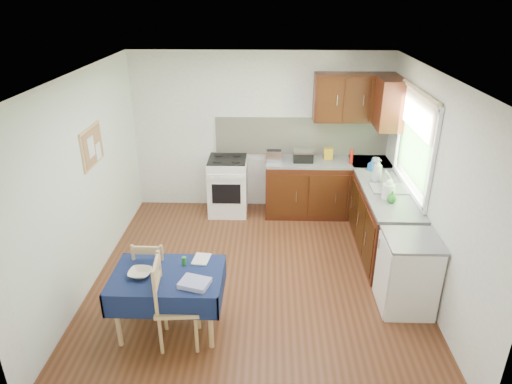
{
  "coord_description": "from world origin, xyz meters",
  "views": [
    {
      "loc": [
        0.15,
        -4.83,
        3.34
      ],
      "look_at": [
        -0.0,
        0.11,
        1.11
      ],
      "focal_mm": 32.0,
      "sensor_mm": 36.0,
      "label": 1
    }
  ],
  "objects_px": {
    "chair_near": "(173,300)",
    "sandwich_press": "(303,156)",
    "dining_table": "(168,282)",
    "kettle": "(388,190)",
    "dish_rack": "(389,188)",
    "toaster": "(274,156)",
    "chair_far": "(153,271)"
  },
  "relations": [
    {
      "from": "chair_near",
      "to": "sandwich_press",
      "type": "distance_m",
      "value": 3.32
    },
    {
      "from": "dining_table",
      "to": "kettle",
      "type": "distance_m",
      "value": 2.93
    },
    {
      "from": "sandwich_press",
      "to": "dish_rack",
      "type": "relative_size",
      "value": 0.66
    },
    {
      "from": "toaster",
      "to": "sandwich_press",
      "type": "xyz_separation_m",
      "value": [
        0.45,
        0.03,
        -0.0
      ]
    },
    {
      "from": "chair_far",
      "to": "dish_rack",
      "type": "distance_m",
      "value": 3.19
    },
    {
      "from": "chair_far",
      "to": "sandwich_press",
      "type": "relative_size",
      "value": 2.87
    },
    {
      "from": "toaster",
      "to": "sandwich_press",
      "type": "distance_m",
      "value": 0.45
    },
    {
      "from": "kettle",
      "to": "toaster",
      "type": "bearing_deg",
      "value": 137.76
    },
    {
      "from": "kettle",
      "to": "sandwich_press",
      "type": "bearing_deg",
      "value": 126.45
    },
    {
      "from": "dining_table",
      "to": "toaster",
      "type": "bearing_deg",
      "value": 78.61
    },
    {
      "from": "chair_far",
      "to": "dining_table",
      "type": "bearing_deg",
      "value": 124.63
    },
    {
      "from": "dining_table",
      "to": "dish_rack",
      "type": "xyz_separation_m",
      "value": [
        2.61,
        1.71,
        0.35
      ]
    },
    {
      "from": "chair_near",
      "to": "sandwich_press",
      "type": "height_order",
      "value": "sandwich_press"
    },
    {
      "from": "dining_table",
      "to": "dish_rack",
      "type": "height_order",
      "value": "dish_rack"
    },
    {
      "from": "dish_rack",
      "to": "kettle",
      "type": "xyz_separation_m",
      "value": [
        -0.08,
        -0.28,
        0.09
      ]
    },
    {
      "from": "chair_far",
      "to": "chair_near",
      "type": "bearing_deg",
      "value": 121.4
    },
    {
      "from": "chair_near",
      "to": "dish_rack",
      "type": "distance_m",
      "value": 3.18
    },
    {
      "from": "sandwich_press",
      "to": "dish_rack",
      "type": "bearing_deg",
      "value": -63.64
    },
    {
      "from": "toaster",
      "to": "chair_far",
      "type": "bearing_deg",
      "value": -106.76
    },
    {
      "from": "chair_near",
      "to": "kettle",
      "type": "bearing_deg",
      "value": -61.32
    },
    {
      "from": "chair_near",
      "to": "kettle",
      "type": "distance_m",
      "value": 2.97
    },
    {
      "from": "chair_near",
      "to": "sandwich_press",
      "type": "relative_size",
      "value": 3.24
    },
    {
      "from": "toaster",
      "to": "kettle",
      "type": "bearing_deg",
      "value": -29.04
    },
    {
      "from": "chair_near",
      "to": "dining_table",
      "type": "bearing_deg",
      "value": 19.56
    },
    {
      "from": "chair_far",
      "to": "sandwich_press",
      "type": "bearing_deg",
      "value": -126.98
    },
    {
      "from": "dining_table",
      "to": "chair_far",
      "type": "xyz_separation_m",
      "value": [
        -0.26,
        0.38,
        -0.12
      ]
    },
    {
      "from": "sandwich_press",
      "to": "toaster",
      "type": "bearing_deg",
      "value": 165.26
    },
    {
      "from": "dining_table",
      "to": "dish_rack",
      "type": "distance_m",
      "value": 3.13
    },
    {
      "from": "dining_table",
      "to": "toaster",
      "type": "xyz_separation_m",
      "value": [
        1.09,
        2.72,
        0.41
      ]
    },
    {
      "from": "dining_table",
      "to": "sandwich_press",
      "type": "bearing_deg",
      "value": 71.31
    },
    {
      "from": "chair_far",
      "to": "kettle",
      "type": "xyz_separation_m",
      "value": [
        2.78,
        1.05,
        0.56
      ]
    },
    {
      "from": "dining_table",
      "to": "chair_far",
      "type": "relative_size",
      "value": 1.31
    }
  ]
}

